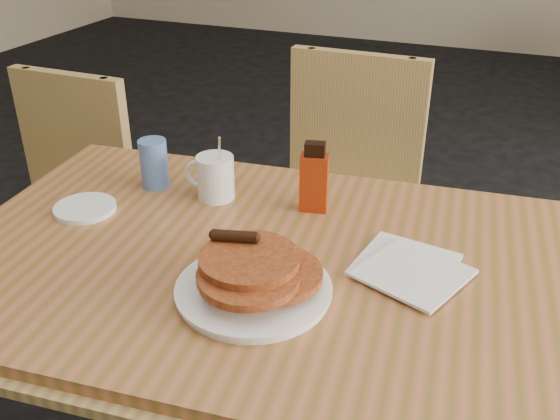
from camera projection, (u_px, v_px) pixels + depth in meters
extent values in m
cube|color=#B0653E|center=(254.00, 262.00, 1.24)|extent=(1.30, 0.93, 0.04)
cube|color=tan|center=(254.00, 269.00, 1.24)|extent=(1.34, 0.98, 0.02)
cylinder|color=tan|center=(513.00, 368.00, 1.51)|extent=(0.04, 0.04, 0.71)
cube|color=tan|center=(334.00, 227.00, 1.90)|extent=(0.43, 0.43, 0.04)
cube|color=tan|center=(356.00, 128.00, 1.94)|extent=(0.43, 0.05, 0.47)
cylinder|color=tan|center=(261.00, 309.00, 1.93)|extent=(0.04, 0.04, 0.44)
cylinder|color=tan|center=(395.00, 274.00, 2.10)|extent=(0.04, 0.04, 0.44)
cube|color=tan|center=(50.00, 233.00, 1.93)|extent=(0.41, 0.41, 0.04)
cube|color=tan|center=(75.00, 141.00, 1.96)|extent=(0.40, 0.05, 0.44)
cylinder|color=tan|center=(132.00, 276.00, 2.11)|extent=(0.04, 0.04, 0.41)
cylinder|color=white|center=(254.00, 291.00, 1.10)|extent=(0.27, 0.27, 0.02)
cylinder|color=white|center=(254.00, 287.00, 1.10)|extent=(0.28, 0.28, 0.01)
cylinder|color=#A84A23|center=(245.00, 276.00, 1.12)|extent=(0.17, 0.17, 0.01)
cylinder|color=#A84A23|center=(273.00, 274.00, 1.10)|extent=(0.18, 0.18, 0.01)
cylinder|color=#A84A23|center=(249.00, 278.00, 1.06)|extent=(0.17, 0.17, 0.01)
cylinder|color=#A84A23|center=(249.00, 259.00, 1.08)|extent=(0.18, 0.18, 0.01)
cylinder|color=black|center=(235.00, 236.00, 1.12)|extent=(0.08, 0.04, 0.02)
cylinder|color=white|center=(216.00, 177.00, 1.42)|extent=(0.09, 0.09, 0.10)
torus|color=white|center=(198.00, 174.00, 1.43)|extent=(0.07, 0.01, 0.07)
cylinder|color=black|center=(215.00, 160.00, 1.40)|extent=(0.08, 0.08, 0.01)
cylinder|color=silver|center=(220.00, 164.00, 1.40)|extent=(0.03, 0.05, 0.15)
cube|color=maroon|center=(314.00, 183.00, 1.36)|extent=(0.07, 0.05, 0.13)
cube|color=black|center=(315.00, 149.00, 1.32)|extent=(0.05, 0.04, 0.03)
cube|color=white|center=(405.00, 264.00, 1.19)|extent=(0.20, 0.20, 0.01)
cube|color=white|center=(413.00, 273.00, 1.15)|extent=(0.22, 0.22, 0.01)
cylinder|color=#5077BD|center=(154.00, 163.00, 1.47)|extent=(0.07, 0.07, 0.12)
cylinder|color=white|center=(85.00, 208.00, 1.38)|extent=(0.16, 0.16, 0.01)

